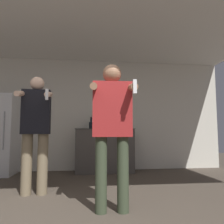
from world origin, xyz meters
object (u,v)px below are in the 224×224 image
(bottle_green_wine, at_px, (107,123))
(bottle_brown_liquor, at_px, (126,125))
(bottle_dark_rum, at_px, (91,124))
(person_woman_foreground, at_px, (112,123))
(person_man_side, at_px, (36,128))
(refrigerator, at_px, (0,135))

(bottle_green_wine, bearing_deg, bottle_brown_liquor, 0.00)
(bottle_dark_rum, relative_size, person_woman_foreground, 0.16)
(bottle_brown_liquor, distance_m, person_man_side, 2.26)
(refrigerator, bearing_deg, bottle_green_wine, 1.28)
(refrigerator, xyz_separation_m, bottle_dark_rum, (1.86, 0.05, 0.22))
(bottle_green_wine, distance_m, person_man_side, 1.97)
(bottle_green_wine, relative_size, bottle_dark_rum, 1.18)
(refrigerator, relative_size, person_man_side, 0.98)
(refrigerator, relative_size, bottle_dark_rum, 6.27)
(refrigerator, xyz_separation_m, bottle_green_wine, (2.20, 0.05, 0.24))
(bottle_brown_liquor, xyz_separation_m, person_woman_foreground, (-0.60, -2.39, -0.07))
(bottle_dark_rum, xyz_separation_m, bottle_brown_liquor, (0.78, 0.00, -0.01))
(refrigerator, relative_size, person_woman_foreground, 1.01)
(bottle_brown_liquor, bearing_deg, bottle_green_wine, -180.00)
(refrigerator, xyz_separation_m, person_man_side, (1.05, -1.55, 0.10))
(bottle_brown_liquor, bearing_deg, person_woman_foreground, -104.16)
(bottle_dark_rum, bearing_deg, refrigerator, -178.49)
(refrigerator, bearing_deg, bottle_brown_liquor, 1.06)
(refrigerator, relative_size, bottle_green_wine, 5.32)
(bottle_dark_rum, height_order, person_man_side, person_man_side)
(bottle_dark_rum, bearing_deg, person_man_side, -116.78)
(person_woman_foreground, bearing_deg, bottle_brown_liquor, 75.84)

